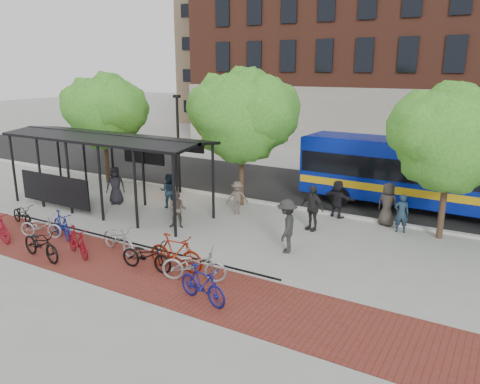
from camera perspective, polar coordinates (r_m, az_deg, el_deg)
The scene contains 30 objects.
ground at distance 18.68m, azimuth 3.01°, elevation -5.38°, with size 160.00×160.00×0.00m, color #9E9E99.
asphalt_street at distance 25.71m, azimuth 11.33°, elevation 0.10°, with size 160.00×8.00×0.01m, color black.
curb at distance 22.10m, azimuth 7.84°, elevation -2.07°, with size 160.00×0.25×0.12m, color #B7B7B2.
brick_strip at distance 15.96m, azimuth -12.07°, elevation -9.39°, with size 24.00×3.00×0.01m, color maroon.
bike_rack_rail at distance 17.39m, azimuth -13.25°, elevation -7.38°, with size 12.00×0.05×0.95m, color black.
bus_shelter at distance 22.39m, azimuth -16.33°, elevation 5.42°, with size 10.60×3.07×3.60m.
tree_a at distance 27.58m, azimuth -16.16°, elevation 9.75°, with size 4.90×4.00×6.18m.
tree_b at distance 21.93m, azimuth 0.48°, elevation 9.68°, with size 5.15×4.20×6.47m.
tree_c at distance 19.15m, azimuth 24.60°, elevation 6.32°, with size 4.66×3.80×5.92m.
lamp_post_left at distance 24.64m, azimuth -7.54°, elevation 6.13°, with size 0.35×0.20×5.12m.
bus at distance 22.90m, azimuth 22.40°, elevation 2.17°, with size 12.04×3.12×3.23m.
bike_0 at distance 21.83m, azimuth -25.00°, elevation -2.51°, with size 0.61×1.75×0.92m, color black.
bike_2 at distance 19.98m, azimuth -23.12°, elevation -3.85°, with size 0.61×1.74×0.92m, color #A2A2A5.
bike_3 at distance 19.52m, azimuth -20.87°, elevation -3.80°, with size 0.51×1.79×1.08m, color navy.
bike_4 at distance 17.75m, azimuth -23.10°, elevation -5.85°, with size 0.73×2.09×1.10m, color black.
bike_5 at distance 17.58m, azimuth -19.20°, elevation -5.73°, with size 0.50×1.76×1.06m, color maroon.
bike_6 at distance 17.47m, azimuth -14.59°, elevation -5.50°, with size 0.70×2.00×1.05m, color #9A9A9C.
bike_8 at distance 15.80m, azimuth -11.32°, elevation -7.59°, with size 0.68×1.94×1.02m, color black.
bike_9 at distance 15.60m, azimuth -7.83°, elevation -7.32°, with size 0.58×2.04×1.23m, color maroon.
bike_10 at distance 14.81m, azimuth -5.64°, elevation -8.80°, with size 0.72×2.07×1.09m, color gray.
bike_11 at distance 13.54m, azimuth -4.60°, elevation -11.16°, with size 0.51×1.81×1.09m, color navy.
pedestrian_0 at distance 23.49m, azimuth -14.94°, elevation 0.77°, with size 0.90×0.59×1.85m, color black.
pedestrian_2 at distance 22.43m, azimuth -8.73°, elevation 0.16°, with size 0.79×0.62×1.63m, color #1B2E3F.
pedestrian_3 at distance 21.15m, azimuth -0.34°, elevation -0.72°, with size 0.99×0.57×1.53m, color brown.
pedestrian_4 at distance 19.28m, azimuth 8.79°, elevation -1.91°, with size 1.11×0.46×1.90m, color #252525.
pedestrian_5 at distance 21.14m, azimuth 11.82°, elevation -0.83°, with size 1.57×0.50×1.69m, color black.
pedestrian_6 at distance 20.57m, azimuth 17.55°, elevation -1.43°, with size 0.90×0.59×1.85m, color #39342E.
pedestrian_7 at distance 19.92m, azimuth 19.08°, elevation -2.47°, with size 0.58×0.38×1.60m, color #1C2F41.
pedestrian_8 at distance 19.52m, azimuth -7.64°, elevation -2.14°, with size 0.76×0.60×1.57m, color #4E403A.
pedestrian_9 at distance 16.87m, azimuth 5.72°, elevation -4.16°, with size 1.27×0.73×1.97m, color #262626.
Camera 1 is at (8.06, -15.53, 6.52)m, focal length 35.00 mm.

